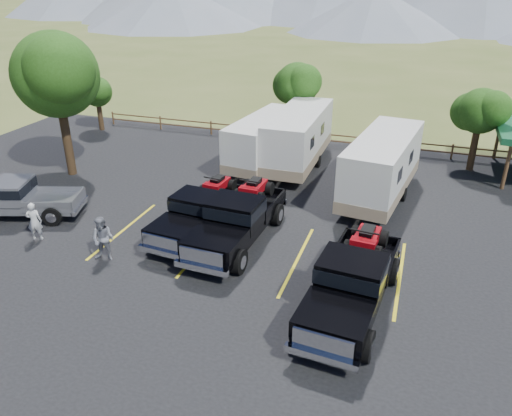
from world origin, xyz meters
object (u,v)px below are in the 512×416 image
(trailer_right, at_px, (382,167))
(trailer_left, at_px, (264,141))
(rig_left, at_px, (200,210))
(pickup_silver, at_px, (17,198))
(rig_center, at_px, (238,218))
(trailer_center, at_px, (298,139))
(rig_right, at_px, (353,280))
(tree_big_nw, at_px, (56,75))
(person_b, at_px, (103,239))
(person_a, at_px, (34,221))

(trailer_right, bearing_deg, trailer_left, 166.97)
(rig_left, distance_m, pickup_silver, 8.77)
(rig_center, distance_m, trailer_center, 9.51)
(rig_left, height_order, trailer_center, trailer_center)
(rig_left, bearing_deg, rig_right, -20.28)
(pickup_silver, bearing_deg, trailer_center, 116.50)
(rig_center, distance_m, rig_right, 6.16)
(trailer_right, bearing_deg, trailer_center, 155.70)
(rig_center, xyz_separation_m, rig_right, (5.29, -3.15, 0.01))
(rig_right, bearing_deg, rig_left, 159.39)
(tree_big_nw, height_order, trailer_left, tree_big_nw)
(tree_big_nw, distance_m, person_b, 11.38)
(person_b, bearing_deg, trailer_right, 34.27)
(rig_left, distance_m, person_a, 7.03)
(rig_left, height_order, trailer_right, trailer_right)
(tree_big_nw, relative_size, person_a, 4.55)
(rig_left, bearing_deg, tree_big_nw, 163.59)
(trailer_left, xyz_separation_m, trailer_right, (6.94, -2.62, 0.18))
(tree_big_nw, bearing_deg, rig_center, -19.99)
(tree_big_nw, bearing_deg, trailer_left, 25.01)
(rig_left, bearing_deg, rig_center, -4.20)
(trailer_center, distance_m, pickup_silver, 15.09)
(rig_center, distance_m, person_a, 8.68)
(trailer_left, height_order, trailer_center, trailer_center)
(pickup_silver, bearing_deg, rig_right, 64.54)
(rig_right, distance_m, person_b, 9.79)
(trailer_center, height_order, person_a, trailer_center)
(tree_big_nw, height_order, rig_center, tree_big_nw)
(trailer_right, distance_m, person_a, 16.24)
(tree_big_nw, relative_size, pickup_silver, 1.24)
(person_b, bearing_deg, pickup_silver, 151.04)
(rig_left, distance_m, rig_center, 1.94)
(trailer_center, relative_size, trailer_right, 1.00)
(rig_right, height_order, trailer_right, trailer_right)
(person_b, bearing_deg, trailer_left, 67.01)
(trailer_right, height_order, person_a, trailer_right)
(rig_right, xyz_separation_m, trailer_right, (-0.07, 9.48, 0.60))
(tree_big_nw, relative_size, trailer_center, 0.83)
(tree_big_nw, xyz_separation_m, trailer_right, (16.97, 2.06, -3.85))
(rig_center, distance_m, person_b, 5.50)
(rig_right, height_order, trailer_left, trailer_left)
(pickup_silver, bearing_deg, person_a, 37.47)
(person_a, bearing_deg, trailer_right, -171.13)
(rig_right, bearing_deg, tree_big_nw, 161.60)
(rig_right, relative_size, trailer_right, 0.75)
(rig_center, relative_size, person_b, 3.71)
(person_b, bearing_deg, trailer_center, 59.67)
(trailer_center, distance_m, trailer_right, 5.95)
(trailer_right, relative_size, person_a, 5.48)
(trailer_center, xyz_separation_m, pickup_silver, (-10.73, -10.58, -0.78))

